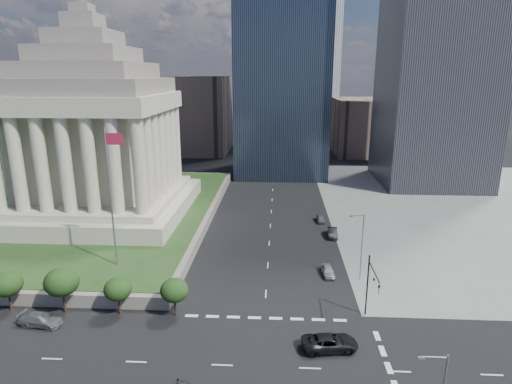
# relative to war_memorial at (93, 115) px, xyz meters

# --- Properties ---
(ground) EXTENTS (500.00, 500.00, 0.00)m
(ground) POSITION_rel_war_memorial_xyz_m (34.00, 52.00, -21.40)
(ground) COLOR black
(ground) RESTS_ON ground
(sidewalk_ne) EXTENTS (68.00, 90.00, 0.03)m
(sidewalk_ne) POSITION_rel_war_memorial_xyz_m (80.00, 12.00, -21.38)
(sidewalk_ne) COLOR slate
(sidewalk_ne) RESTS_ON ground
(plaza_terrace) EXTENTS (66.00, 70.00, 1.80)m
(plaza_terrace) POSITION_rel_war_memorial_xyz_m (-11.00, 2.00, -20.50)
(plaza_terrace) COLOR #666057
(plaza_terrace) RESTS_ON ground
(plaza_lawn) EXTENTS (64.00, 68.00, 0.10)m
(plaza_lawn) POSITION_rel_war_memorial_xyz_m (-11.00, 2.00, -19.55)
(plaza_lawn) COLOR #1D3B18
(plaza_lawn) RESTS_ON plaza_terrace
(war_memorial) EXTENTS (34.00, 34.00, 39.00)m
(war_memorial) POSITION_rel_war_memorial_xyz_m (0.00, 0.00, 0.00)
(war_memorial) COLOR #ADA591
(war_memorial) RESTS_ON plaza_lawn
(flagpole) EXTENTS (2.52, 0.24, 20.00)m
(flagpole) POSITION_rel_war_memorial_xyz_m (12.17, -24.00, -8.29)
(flagpole) COLOR slate
(flagpole) RESTS_ON plaza_lawn
(midrise_glass) EXTENTS (26.00, 26.00, 60.00)m
(midrise_glass) POSITION_rel_war_memorial_xyz_m (36.00, 47.00, 8.60)
(midrise_glass) COLOR black
(midrise_glass) RESTS_ON ground
(building_filler_ne) EXTENTS (20.00, 30.00, 20.00)m
(building_filler_ne) POSITION_rel_war_memorial_xyz_m (66.00, 82.00, -11.40)
(building_filler_ne) COLOR brown
(building_filler_ne) RESTS_ON ground
(building_filler_nw) EXTENTS (24.00, 30.00, 28.00)m
(building_filler_nw) POSITION_rel_war_memorial_xyz_m (4.00, 82.00, -7.40)
(building_filler_nw) COLOR brown
(building_filler_nw) RESTS_ON ground
(traffic_signal_ne) EXTENTS (0.30, 5.74, 8.00)m
(traffic_signal_ne) POSITION_rel_war_memorial_xyz_m (46.50, -34.30, -16.15)
(traffic_signal_ne) COLOR black
(traffic_signal_ne) RESTS_ON ground
(street_lamp_north) EXTENTS (2.13, 0.22, 10.00)m
(street_lamp_north) POSITION_rel_war_memorial_xyz_m (47.33, -23.00, -15.74)
(street_lamp_north) COLOR slate
(street_lamp_north) RESTS_ON ground
(pickup_truck) EXTENTS (6.43, 3.65, 1.69)m
(pickup_truck) POSITION_rel_war_memorial_xyz_m (41.31, -39.76, -20.55)
(pickup_truck) COLOR black
(pickup_truck) RESTS_ON ground
(suv_grey) EXTENTS (2.70, 5.41, 1.51)m
(suv_grey) POSITION_rel_war_memorial_xyz_m (7.53, -37.00, -20.65)
(suv_grey) COLOR slate
(suv_grey) RESTS_ON ground
(parked_sedan_near) EXTENTS (4.21, 1.94, 1.40)m
(parked_sedan_near) POSITION_rel_war_memorial_xyz_m (43.00, -21.92, -20.70)
(parked_sedan_near) COLOR #9B9FA4
(parked_sedan_near) RESTS_ON ground
(parked_sedan_mid) EXTENTS (1.92, 4.83, 1.56)m
(parked_sedan_mid) POSITION_rel_war_memorial_xyz_m (45.50, -6.26, -20.62)
(parked_sedan_mid) COLOR black
(parked_sedan_mid) RESTS_ON ground
(parked_sedan_far) EXTENTS (4.00, 1.80, 1.33)m
(parked_sedan_far) POSITION_rel_war_memorial_xyz_m (44.07, 1.88, -20.73)
(parked_sedan_far) COLOR #575A5E
(parked_sedan_far) RESTS_ON ground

